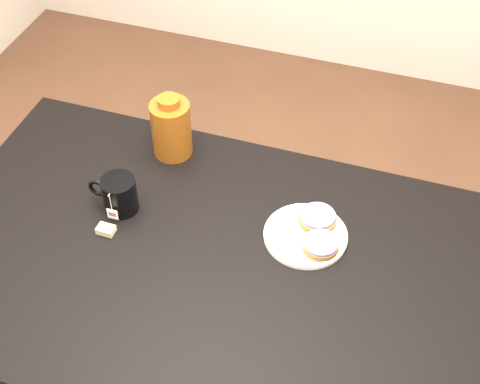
{
  "coord_description": "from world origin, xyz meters",
  "views": [
    {
      "loc": [
        0.42,
        -0.96,
        2.06
      ],
      "look_at": [
        0.04,
        0.19,
        0.81
      ],
      "focal_mm": 50.0,
      "sensor_mm": 36.0,
      "label": 1
    }
  ],
  "objects_px": {
    "bagel_back": "(318,218)",
    "bagel_package": "(171,128)",
    "teabag_pouch": "(106,230)",
    "mug": "(119,194)",
    "bagel_front": "(321,245)",
    "table": "(201,277)",
    "plate": "(306,235)"
  },
  "relations": [
    {
      "from": "plate",
      "to": "mug",
      "type": "xyz_separation_m",
      "value": [
        -0.49,
        -0.05,
        0.04
      ]
    },
    {
      "from": "plate",
      "to": "bagel_package",
      "type": "relative_size",
      "value": 1.11
    },
    {
      "from": "mug",
      "to": "teabag_pouch",
      "type": "xyz_separation_m",
      "value": [
        0.0,
        -0.09,
        -0.04
      ]
    },
    {
      "from": "mug",
      "to": "bagel_package",
      "type": "relative_size",
      "value": 0.7
    },
    {
      "from": "bagel_back",
      "to": "mug",
      "type": "distance_m",
      "value": 0.52
    },
    {
      "from": "mug",
      "to": "plate",
      "type": "bearing_deg",
      "value": 5.74
    },
    {
      "from": "table",
      "to": "mug",
      "type": "distance_m",
      "value": 0.31
    },
    {
      "from": "bagel_front",
      "to": "mug",
      "type": "bearing_deg",
      "value": -177.99
    },
    {
      "from": "plate",
      "to": "bagel_back",
      "type": "xyz_separation_m",
      "value": [
        0.02,
        0.05,
        0.02
      ]
    },
    {
      "from": "mug",
      "to": "bagel_package",
      "type": "height_order",
      "value": "bagel_package"
    },
    {
      "from": "mug",
      "to": "bagel_front",
      "type": "bearing_deg",
      "value": 1.48
    },
    {
      "from": "table",
      "to": "bagel_back",
      "type": "height_order",
      "value": "bagel_back"
    },
    {
      "from": "bagel_back",
      "to": "bagel_package",
      "type": "distance_m",
      "value": 0.49
    },
    {
      "from": "bagel_back",
      "to": "bagel_package",
      "type": "height_order",
      "value": "bagel_package"
    },
    {
      "from": "bagel_back",
      "to": "mug",
      "type": "relative_size",
      "value": 0.75
    },
    {
      "from": "bagel_front",
      "to": "mug",
      "type": "distance_m",
      "value": 0.54
    },
    {
      "from": "teabag_pouch",
      "to": "bagel_package",
      "type": "bearing_deg",
      "value": 82.11
    },
    {
      "from": "bagel_back",
      "to": "bagel_package",
      "type": "xyz_separation_m",
      "value": [
        -0.46,
        0.15,
        0.06
      ]
    },
    {
      "from": "table",
      "to": "bagel_back",
      "type": "relative_size",
      "value": 13.74
    },
    {
      "from": "mug",
      "to": "table",
      "type": "bearing_deg",
      "value": -20.31
    },
    {
      "from": "bagel_package",
      "to": "bagel_front",
      "type": "bearing_deg",
      "value": -25.32
    },
    {
      "from": "table",
      "to": "bagel_back",
      "type": "distance_m",
      "value": 0.34
    },
    {
      "from": "bagel_back",
      "to": "bagel_front",
      "type": "relative_size",
      "value": 1.02
    },
    {
      "from": "bagel_back",
      "to": "teabag_pouch",
      "type": "height_order",
      "value": "bagel_back"
    },
    {
      "from": "bagel_back",
      "to": "mug",
      "type": "bearing_deg",
      "value": -168.37
    },
    {
      "from": "plate",
      "to": "bagel_front",
      "type": "distance_m",
      "value": 0.06
    },
    {
      "from": "bagel_front",
      "to": "teabag_pouch",
      "type": "relative_size",
      "value": 2.21
    },
    {
      "from": "plate",
      "to": "teabag_pouch",
      "type": "xyz_separation_m",
      "value": [
        -0.49,
        -0.14,
        0.0
      ]
    },
    {
      "from": "plate",
      "to": "table",
      "type": "bearing_deg",
      "value": -147.86
    },
    {
      "from": "teabag_pouch",
      "to": "mug",
      "type": "bearing_deg",
      "value": 90.08
    },
    {
      "from": "plate",
      "to": "mug",
      "type": "relative_size",
      "value": 1.58
    },
    {
      "from": "plate",
      "to": "teabag_pouch",
      "type": "relative_size",
      "value": 4.77
    }
  ]
}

